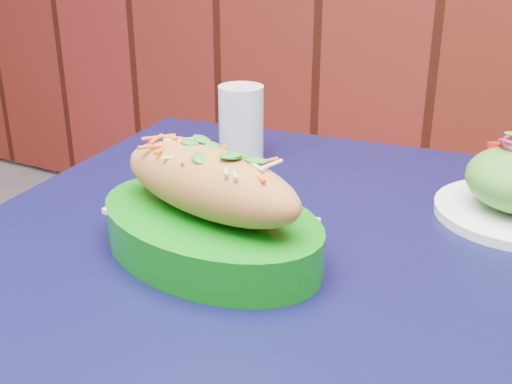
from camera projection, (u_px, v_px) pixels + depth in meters
The scene contains 3 objects.
cafe_table at pixel (300, 312), 0.76m from camera, with size 0.88×0.88×0.75m.
banh_mi_basket at pixel (209, 211), 0.69m from camera, with size 0.31×0.24×0.13m.
water_glass at pixel (241, 122), 0.98m from camera, with size 0.07×0.07×0.11m, color silver.
Camera 1 is at (0.46, 0.96, 1.09)m, focal length 45.00 mm.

